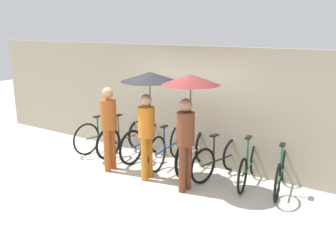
{
  "coord_description": "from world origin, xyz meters",
  "views": [
    {
      "loc": [
        3.93,
        -5.03,
        2.89
      ],
      "look_at": [
        0.0,
        0.88,
        1.0
      ],
      "focal_mm": 40.0,
      "sensor_mm": 36.0,
      "label": 1
    }
  ],
  "objects_px": {
    "parked_bicycle_6": "(249,165)",
    "pedestrian_trailing": "(189,100)",
    "parked_bicycle_1": "(124,138)",
    "parked_bicycle_3": "(168,146)",
    "pedestrian_leading": "(109,122)",
    "parked_bicycle_2": "(146,141)",
    "pedestrian_center": "(149,94)",
    "parked_bicycle_7": "(281,171)",
    "parked_bicycle_5": "(219,159)",
    "parked_bicycle_0": "(105,133)",
    "parked_bicycle_4": "(194,151)"
  },
  "relations": [
    {
      "from": "parked_bicycle_2",
      "to": "parked_bicycle_3",
      "type": "relative_size",
      "value": 1.01
    },
    {
      "from": "parked_bicycle_0",
      "to": "pedestrian_center",
      "type": "distance_m",
      "value": 2.45
    },
    {
      "from": "parked_bicycle_5",
      "to": "pedestrian_center",
      "type": "height_order",
      "value": "pedestrian_center"
    },
    {
      "from": "parked_bicycle_1",
      "to": "parked_bicycle_4",
      "type": "bearing_deg",
      "value": -85.33
    },
    {
      "from": "parked_bicycle_5",
      "to": "parked_bicycle_7",
      "type": "height_order",
      "value": "parked_bicycle_5"
    },
    {
      "from": "parked_bicycle_2",
      "to": "pedestrian_trailing",
      "type": "distance_m",
      "value": 2.24
    },
    {
      "from": "parked_bicycle_4",
      "to": "parked_bicycle_7",
      "type": "xyz_separation_m",
      "value": [
        1.84,
        -0.03,
        -0.03
      ]
    },
    {
      "from": "parked_bicycle_2",
      "to": "parked_bicycle_7",
      "type": "height_order",
      "value": "same"
    },
    {
      "from": "parked_bicycle_3",
      "to": "parked_bicycle_5",
      "type": "height_order",
      "value": "parked_bicycle_5"
    },
    {
      "from": "parked_bicycle_5",
      "to": "parked_bicycle_6",
      "type": "distance_m",
      "value": 0.61
    },
    {
      "from": "parked_bicycle_6",
      "to": "pedestrian_center",
      "type": "height_order",
      "value": "pedestrian_center"
    },
    {
      "from": "parked_bicycle_3",
      "to": "pedestrian_trailing",
      "type": "relative_size",
      "value": 0.83
    },
    {
      "from": "parked_bicycle_0",
      "to": "parked_bicycle_1",
      "type": "height_order",
      "value": "parked_bicycle_1"
    },
    {
      "from": "pedestrian_trailing",
      "to": "parked_bicycle_1",
      "type": "bearing_deg",
      "value": 162.08
    },
    {
      "from": "parked_bicycle_5",
      "to": "parked_bicycle_6",
      "type": "bearing_deg",
      "value": -75.06
    },
    {
      "from": "parked_bicycle_3",
      "to": "pedestrian_leading",
      "type": "height_order",
      "value": "pedestrian_leading"
    },
    {
      "from": "parked_bicycle_2",
      "to": "parked_bicycle_3",
      "type": "bearing_deg",
      "value": -90.76
    },
    {
      "from": "parked_bicycle_3",
      "to": "pedestrian_leading",
      "type": "bearing_deg",
      "value": 132.84
    },
    {
      "from": "parked_bicycle_4",
      "to": "parked_bicycle_7",
      "type": "bearing_deg",
      "value": -97.58
    },
    {
      "from": "parked_bicycle_3",
      "to": "parked_bicycle_6",
      "type": "height_order",
      "value": "parked_bicycle_6"
    },
    {
      "from": "parked_bicycle_1",
      "to": "parked_bicycle_6",
      "type": "distance_m",
      "value": 3.07
    },
    {
      "from": "parked_bicycle_1",
      "to": "parked_bicycle_2",
      "type": "bearing_deg",
      "value": -84.16
    },
    {
      "from": "parked_bicycle_4",
      "to": "pedestrian_center",
      "type": "distance_m",
      "value": 1.61
    },
    {
      "from": "parked_bicycle_1",
      "to": "pedestrian_trailing",
      "type": "height_order",
      "value": "pedestrian_trailing"
    },
    {
      "from": "parked_bicycle_0",
      "to": "pedestrian_center",
      "type": "bearing_deg",
      "value": -105.66
    },
    {
      "from": "parked_bicycle_4",
      "to": "parked_bicycle_6",
      "type": "bearing_deg",
      "value": -98.24
    },
    {
      "from": "parked_bicycle_6",
      "to": "pedestrian_trailing",
      "type": "distance_m",
      "value": 1.77
    },
    {
      "from": "pedestrian_trailing",
      "to": "parked_bicycle_3",
      "type": "bearing_deg",
      "value": 142.88
    },
    {
      "from": "parked_bicycle_6",
      "to": "pedestrian_center",
      "type": "bearing_deg",
      "value": 105.39
    },
    {
      "from": "parked_bicycle_7",
      "to": "parked_bicycle_6",
      "type": "bearing_deg",
      "value": 80.11
    },
    {
      "from": "parked_bicycle_6",
      "to": "pedestrian_trailing",
      "type": "height_order",
      "value": "pedestrian_trailing"
    },
    {
      "from": "parked_bicycle_3",
      "to": "parked_bicycle_5",
      "type": "bearing_deg",
      "value": -98.43
    },
    {
      "from": "parked_bicycle_5",
      "to": "pedestrian_trailing",
      "type": "bearing_deg",
      "value": 177.4
    },
    {
      "from": "parked_bicycle_3",
      "to": "parked_bicycle_4",
      "type": "height_order",
      "value": "parked_bicycle_3"
    },
    {
      "from": "pedestrian_leading",
      "to": "parked_bicycle_1",
      "type": "bearing_deg",
      "value": 111.5
    },
    {
      "from": "parked_bicycle_1",
      "to": "parked_bicycle_2",
      "type": "height_order",
      "value": "parked_bicycle_1"
    },
    {
      "from": "parked_bicycle_3",
      "to": "pedestrian_leading",
      "type": "distance_m",
      "value": 1.39
    },
    {
      "from": "parked_bicycle_6",
      "to": "parked_bicycle_0",
      "type": "bearing_deg",
      "value": 80.81
    },
    {
      "from": "parked_bicycle_2",
      "to": "parked_bicycle_1",
      "type": "bearing_deg",
      "value": 94.17
    },
    {
      "from": "parked_bicycle_1",
      "to": "pedestrian_leading",
      "type": "xyz_separation_m",
      "value": [
        0.43,
        -0.96,
        0.64
      ]
    },
    {
      "from": "pedestrian_leading",
      "to": "parked_bicycle_6",
      "type": "bearing_deg",
      "value": 17.6
    },
    {
      "from": "parked_bicycle_2",
      "to": "pedestrian_center",
      "type": "height_order",
      "value": "pedestrian_center"
    },
    {
      "from": "parked_bicycle_2",
      "to": "parked_bicycle_5",
      "type": "height_order",
      "value": "parked_bicycle_5"
    },
    {
      "from": "parked_bicycle_0",
      "to": "parked_bicycle_3",
      "type": "distance_m",
      "value": 1.84
    },
    {
      "from": "parked_bicycle_3",
      "to": "parked_bicycle_5",
      "type": "xyz_separation_m",
      "value": [
        1.23,
        -0.03,
        -0.03
      ]
    },
    {
      "from": "parked_bicycle_1",
      "to": "parked_bicycle_4",
      "type": "relative_size",
      "value": 1.01
    },
    {
      "from": "parked_bicycle_5",
      "to": "parked_bicycle_0",
      "type": "bearing_deg",
      "value": 101.64
    },
    {
      "from": "pedestrian_leading",
      "to": "pedestrian_center",
      "type": "bearing_deg",
      "value": 7.67
    },
    {
      "from": "parked_bicycle_0",
      "to": "pedestrian_leading",
      "type": "bearing_deg",
      "value": -125.86
    },
    {
      "from": "parked_bicycle_0",
      "to": "parked_bicycle_5",
      "type": "xyz_separation_m",
      "value": [
        3.07,
        -0.03,
        -0.02
      ]
    }
  ]
}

